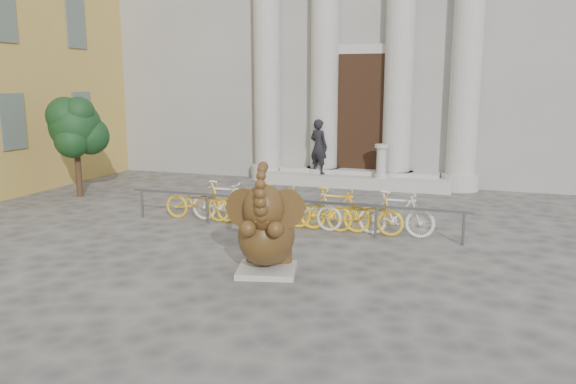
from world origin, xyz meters
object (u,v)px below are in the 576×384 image
(bike_rack, at_px, (290,206))
(tree, at_px, (76,127))
(elephant_statue, at_px, (266,233))
(pedestrian, at_px, (319,147))

(bike_rack, distance_m, tree, 7.31)
(tree, bearing_deg, elephant_statue, -31.27)
(elephant_statue, distance_m, pedestrian, 8.92)
(tree, relative_size, pedestrian, 1.63)
(elephant_statue, height_order, pedestrian, pedestrian)
(bike_rack, relative_size, pedestrian, 4.49)
(elephant_statue, distance_m, tree, 8.99)
(elephant_statue, bearing_deg, bike_rack, 87.11)
(bike_rack, bearing_deg, tree, 168.27)
(elephant_statue, relative_size, pedestrian, 1.13)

